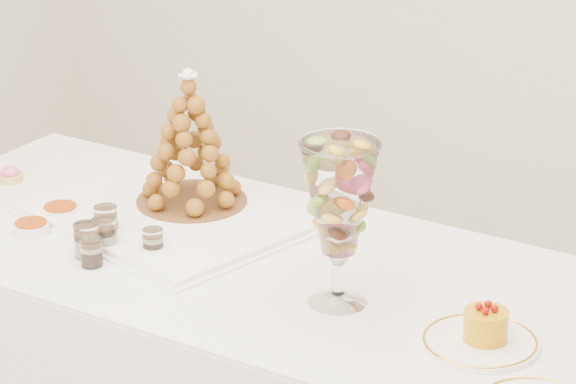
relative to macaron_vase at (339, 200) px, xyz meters
The scene contains 13 objects.
lace_tray 0.63m from the macaron_vase, 167.80° to the left, with size 0.62×0.46×0.02m, color white.
macaron_vase is the anchor object (origin of this frame).
cake_plate 0.40m from the macaron_vase, ahead, with size 0.24×0.24×0.01m, color white.
pink_tart 1.09m from the macaron_vase, behind, with size 0.06×0.06×0.04m.
verrine_a 0.66m from the macaron_vase, behind, with size 0.06×0.06×0.07m, color white.
verrine_b 0.62m from the macaron_vase, behind, with size 0.06×0.06×0.08m, color white.
verrine_c 0.51m from the macaron_vase, behind, with size 0.05×0.05×0.06m, color white.
verrine_d 0.63m from the macaron_vase, 167.42° to the right, with size 0.06×0.06×0.08m, color white.
verrine_e 0.60m from the macaron_vase, 163.37° to the right, with size 0.05×0.05×0.07m, color white.
ramekin_back 0.82m from the macaron_vase, behind, with size 0.09×0.09×0.03m, color white.
ramekin_front 0.82m from the macaron_vase, behind, with size 0.09×0.09×0.03m, color white.
croquembouche 0.61m from the macaron_vase, 159.23° to the left, with size 0.27×0.27×0.34m.
mousse_cake 0.39m from the macaron_vase, ahead, with size 0.09×0.09×0.08m.
Camera 1 is at (1.61, -1.99, 2.07)m, focal length 85.00 mm.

